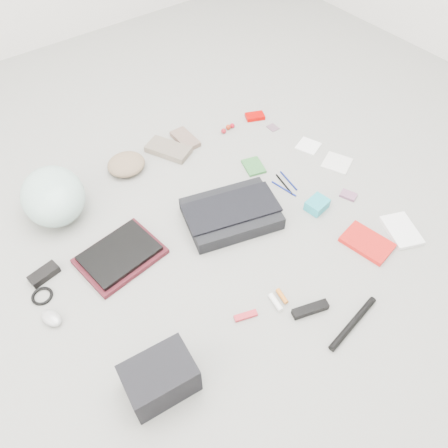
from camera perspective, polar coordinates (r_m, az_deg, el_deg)
ground_plane at (r=1.91m, az=0.00°, el=-0.96°), size 4.00×4.00×0.00m
messenger_bag at (r=1.93m, az=0.94°, el=1.34°), size 0.46×0.38×0.07m
bag_flap at (r=1.90m, az=0.96°, el=2.11°), size 0.45×0.29×0.01m
laptop_sleeve at (r=1.87m, az=-13.38°, el=-4.12°), size 0.36×0.29×0.02m
laptop at (r=1.85m, az=-13.50°, el=-3.74°), size 0.32×0.25×0.02m
bike_helmet at (r=2.05m, az=-21.42°, el=3.45°), size 0.33×0.38×0.20m
beanie at (r=2.21m, az=-12.65°, el=7.63°), size 0.21×0.20×0.07m
mitten_left at (r=2.28m, az=-7.27°, el=9.63°), size 0.20×0.25×0.03m
mitten_right at (r=2.35m, az=-5.10°, el=11.00°), size 0.09×0.17×0.03m
power_brick at (r=1.90m, az=-22.45°, el=-6.07°), size 0.13×0.07×0.03m
cable_coil at (r=1.86m, az=-22.66°, el=-8.67°), size 0.10×0.10×0.01m
mouse at (r=1.78m, az=-21.62°, el=-11.34°), size 0.08×0.11×0.04m
camera_bag at (r=1.52m, az=-8.35°, el=-19.28°), size 0.24×0.18×0.15m
multitool at (r=1.68m, az=2.85°, el=-11.88°), size 0.09×0.05×0.01m
toiletry_tube_white at (r=1.71m, az=6.76°, el=-10.12°), size 0.03×0.08×0.02m
toiletry_tube_orange at (r=1.73m, az=7.58°, el=-9.32°), size 0.03×0.07×0.02m
u_lock at (r=1.71m, az=11.20°, el=-10.87°), size 0.15×0.08×0.03m
bike_pump at (r=1.72m, az=16.49°, el=-12.31°), size 0.28×0.07×0.03m
book_red at (r=1.96m, az=18.18°, el=-2.34°), size 0.17×0.22×0.02m
book_white at (r=2.05m, az=22.16°, el=-0.78°), size 0.18×0.22×0.02m
notepad at (r=2.19m, az=3.88°, el=7.52°), size 0.12×0.14×0.01m
pen_blue at (r=2.10m, az=7.82°, el=4.59°), size 0.03×0.14×0.01m
pen_black at (r=2.12m, az=7.89°, el=5.16°), size 0.04×0.15×0.01m
pen_navy at (r=2.14m, az=8.42°, el=5.63°), size 0.03×0.14×0.01m
accordion_wallet at (r=2.03m, az=12.05°, el=2.48°), size 0.11×0.09×0.05m
card_deck at (r=2.13m, az=15.94°, el=3.64°), size 0.07×0.09×0.01m
napkin_top at (r=2.35m, az=10.96°, el=9.98°), size 0.14×0.14×0.01m
napkin_bottom at (r=2.28m, az=14.53°, el=7.73°), size 0.17×0.17×0.01m
lollipop_a at (r=2.39m, az=-0.05°, el=12.05°), size 0.04×0.04×0.03m
lollipop_b at (r=2.41m, az=0.56°, el=12.55°), size 0.03×0.03×0.03m
lollipop_c at (r=2.43m, az=1.09°, el=12.73°), size 0.03×0.03×0.03m
altoids_tin at (r=2.50m, az=4.06°, el=13.85°), size 0.12×0.10×0.02m
stamp_sheet at (r=2.44m, az=6.40°, el=12.41°), size 0.05×0.06×0.00m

